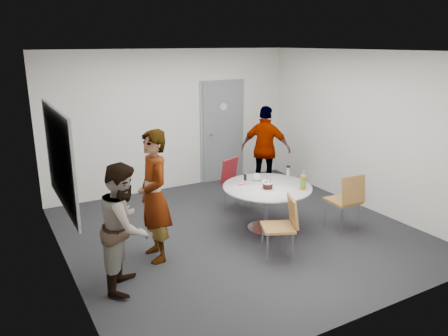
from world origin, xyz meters
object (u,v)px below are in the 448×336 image
whiteboard (60,158)px  chair_near_right (347,197)px  door (222,132)px  table (268,192)px  person_right (266,149)px  person_main (154,196)px  person_left (125,226)px  chair_near_left (284,221)px  chair_far (235,179)px

whiteboard → chair_near_right: whiteboard is taller
whiteboard → chair_near_right: bearing=-14.0°
door → table: bearing=-104.0°
person_right → person_main: bearing=78.5°
table → person_main: person_main is taller
person_right → person_left: bearing=80.8°
whiteboard → chair_near_left: (2.56, -1.19, -0.93)m
chair_near_left → chair_near_right: (1.35, 0.22, 0.04)m
chair_far → person_left: person_left is taller
door → chair_near_right: bearing=-83.8°
whiteboard → table: size_ratio=1.40×
person_left → chair_near_right: bearing=-63.7°
door → chair_far: door is taller
person_right → chair_near_right: bearing=138.9°
door → person_main: size_ratio=1.20×
chair_far → table: bearing=66.6°
whiteboard → person_left: size_ratio=1.24×
table → person_main: (-1.85, -0.04, 0.27)m
chair_near_left → chair_near_right: bearing=-57.4°
chair_near_left → chair_near_right: size_ratio=0.94×
whiteboard → chair_near_left: bearing=-25.0°
table → chair_far: 0.99m
table → person_left: bearing=-167.5°
person_left → person_right: (3.42, 2.09, 0.07)m
door → chair_near_left: size_ratio=2.46×
door → person_left: size_ratio=1.39×
chair_far → door: bearing=-135.9°
table → person_left: size_ratio=0.89×
door → person_left: bearing=-134.2°
person_main → person_right: 3.29m
table → chair_near_left: 0.95m
whiteboard → person_main: size_ratio=1.08×
table → chair_far: bearing=90.5°
whiteboard → chair_near_right: 4.13m
chair_far → person_left: size_ratio=0.59×
chair_near_left → person_right: size_ratio=0.52×
chair_near_right → chair_near_left: bearing=-167.5°
table → person_left: person_left is taller
chair_near_right → chair_far: bearing=124.9°
chair_near_left → person_main: (-1.50, 0.83, 0.36)m
table → door: bearing=76.0°
table → chair_near_left: (-0.35, -0.88, -0.08)m
table → person_left: 2.47m
door → whiteboard: (-3.56, -2.28, 0.42)m
chair_far → person_right: (1.03, 0.57, 0.28)m
chair_far → person_left: (-2.40, -1.52, 0.22)m
whiteboard → table: whiteboard is taller
door → person_left: door is taller
table → chair_near_right: size_ratio=1.48×
table → person_left: (-2.40, -0.53, 0.16)m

